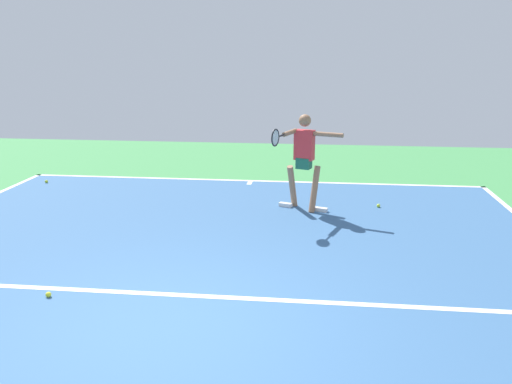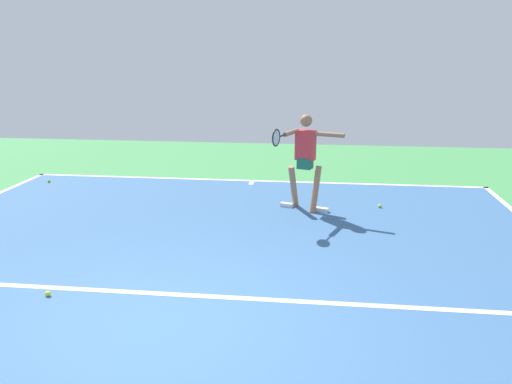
# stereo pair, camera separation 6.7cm
# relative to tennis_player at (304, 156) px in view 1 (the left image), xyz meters

# --- Properties ---
(ground_plane) EXTENTS (22.95, 22.95, 0.00)m
(ground_plane) POSITION_rel_tennis_player_xyz_m (1.21, 4.46, -0.99)
(ground_plane) COLOR #428E4C
(court_surface) EXTENTS (10.07, 13.19, 0.00)m
(court_surface) POSITION_rel_tennis_player_xyz_m (1.21, 4.46, -0.99)
(court_surface) COLOR #38608E
(court_surface) RESTS_ON ground_plane
(court_line_baseline_near) EXTENTS (10.07, 0.10, 0.01)m
(court_line_baseline_near) POSITION_rel_tennis_player_xyz_m (1.21, -2.08, -0.99)
(court_line_baseline_near) COLOR white
(court_line_baseline_near) RESTS_ON ground_plane
(court_line_service) EXTENTS (7.56, 0.10, 0.01)m
(court_line_service) POSITION_rel_tennis_player_xyz_m (1.21, 3.69, -0.99)
(court_line_service) COLOR white
(court_line_service) RESTS_ON ground_plane
(court_line_centre_mark) EXTENTS (0.10, 0.30, 0.01)m
(court_line_centre_mark) POSITION_rel_tennis_player_xyz_m (1.21, -1.88, -0.99)
(court_line_centre_mark) COLOR white
(court_line_centre_mark) RESTS_ON ground_plane
(tennis_player) EXTENTS (1.19, 1.18, 1.75)m
(tennis_player) POSITION_rel_tennis_player_xyz_m (0.00, 0.00, 0.00)
(tennis_player) COLOR #9E7051
(tennis_player) RESTS_ON ground_plane
(tennis_ball_far_corner) EXTENTS (0.07, 0.07, 0.07)m
(tennis_ball_far_corner) POSITION_rel_tennis_player_xyz_m (2.87, 3.91, -0.96)
(tennis_ball_far_corner) COLOR yellow
(tennis_ball_far_corner) RESTS_ON ground_plane
(tennis_ball_near_player) EXTENTS (0.07, 0.07, 0.07)m
(tennis_ball_near_player) POSITION_rel_tennis_player_xyz_m (-1.39, -0.30, -0.96)
(tennis_ball_near_player) COLOR #C6E53D
(tennis_ball_near_player) RESTS_ON ground_plane
(tennis_ball_by_baseline) EXTENTS (0.07, 0.07, 0.07)m
(tennis_ball_by_baseline) POSITION_rel_tennis_player_xyz_m (5.64, -1.38, -0.96)
(tennis_ball_by_baseline) COLOR #CCE033
(tennis_ball_by_baseline) RESTS_ON ground_plane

